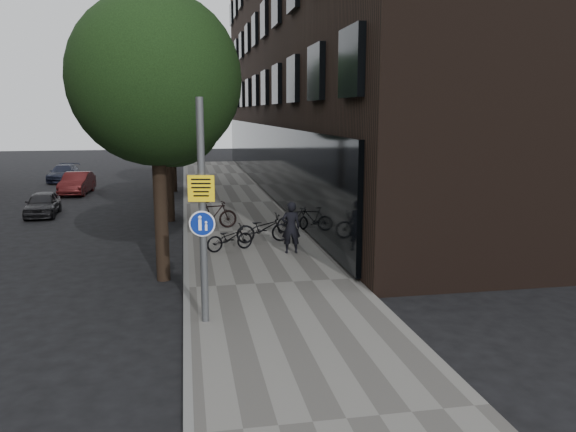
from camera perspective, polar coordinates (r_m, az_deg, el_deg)
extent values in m
plane|color=black|center=(11.57, -0.01, -12.25)|extent=(120.00, 120.00, 0.00)
cube|color=slate|center=(21.08, -4.24, -1.61)|extent=(4.50, 60.00, 0.12)
cube|color=slate|center=(20.96, -10.37, -1.81)|extent=(0.15, 60.00, 0.13)
cube|color=black|center=(34.42, 7.71, 17.98)|extent=(12.00, 40.00, 18.00)
cylinder|color=black|center=(15.28, -12.74, -0.60)|extent=(0.36, 0.36, 3.20)
sphere|color=black|center=(15.03, -13.33, 13.38)|extent=(4.40, 4.40, 4.40)
sphere|color=black|center=(15.80, -11.56, 9.66)|extent=(2.64, 2.64, 2.64)
cylinder|color=black|center=(23.68, -11.97, 3.31)|extent=(0.36, 0.36, 3.20)
sphere|color=black|center=(23.52, -12.32, 12.29)|extent=(5.00, 5.00, 5.00)
sphere|color=black|center=(24.30, -11.21, 9.90)|extent=(3.00, 3.00, 3.00)
cylinder|color=black|center=(32.63, -11.59, 5.25)|extent=(0.36, 0.36, 3.20)
sphere|color=black|center=(32.51, -11.83, 11.75)|extent=(5.00, 5.00, 5.00)
sphere|color=black|center=(33.30, -11.04, 10.02)|extent=(3.00, 3.00, 3.00)
cylinder|color=#595B5E|center=(11.60, -8.68, 0.31)|extent=(0.16, 0.16, 4.65)
cube|color=yellow|center=(11.52, -8.75, 2.84)|extent=(0.53, 0.13, 0.54)
cylinder|color=navy|center=(11.63, -8.65, -0.70)|extent=(0.47, 0.10, 0.48)
cylinder|color=white|center=(11.63, -8.65, -0.70)|extent=(0.53, 0.11, 0.54)
imported|color=black|center=(17.49, 0.30, -1.17)|extent=(0.61, 0.41, 1.63)
imported|color=black|center=(19.01, -2.55, -1.25)|extent=(1.89, 0.80, 0.97)
imported|color=black|center=(20.73, 0.71, -0.35)|extent=(1.55, 0.84, 0.90)
imported|color=black|center=(17.97, -5.94, -2.22)|extent=(1.67, 1.05, 0.83)
imported|color=black|center=(21.34, -7.55, 0.11)|extent=(1.85, 0.86, 1.07)
imported|color=black|center=(26.75, -23.66, 1.14)|extent=(1.45, 3.19, 1.06)
imported|color=#511718|center=(33.18, -20.64, 3.14)|extent=(1.51, 3.74, 1.21)
imported|color=#1C2033|center=(39.52, -21.82, 4.06)|extent=(1.67, 3.82, 1.09)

